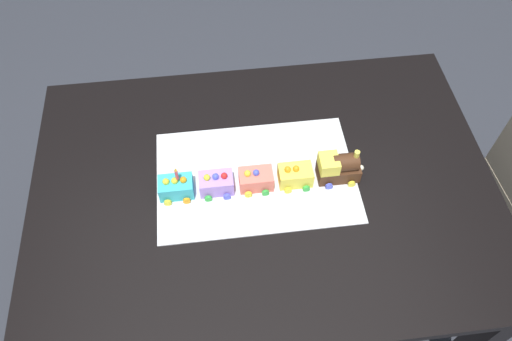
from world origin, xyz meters
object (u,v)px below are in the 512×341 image
object	(u,v)px
cake_car_hopper_coral	(256,180)
cake_car_flatbed_turquoise	(176,188)
dining_table	(263,203)
birthday_candle	(176,175)
cake_car_caboose_lemon	(295,176)
cake_locomotive	(339,168)
cake_car_gondola_lavender	(216,184)

from	to	relation	value
cake_car_hopper_coral	cake_car_flatbed_turquoise	size ratio (longest dim) A/B	1.00
dining_table	birthday_candle	world-z (taller)	birthday_candle
cake_car_hopper_coral	cake_car_caboose_lemon	bearing A→B (deg)	180.00
dining_table	cake_locomotive	size ratio (longest dim) A/B	10.00
cake_car_flatbed_turquoise	birthday_candle	bearing A→B (deg)	-180.00
cake_locomotive	cake_car_hopper_coral	world-z (taller)	cake_locomotive
dining_table	cake_car_gondola_lavender	size ratio (longest dim) A/B	14.00
cake_car_gondola_lavender	cake_car_flatbed_turquoise	world-z (taller)	same
cake_locomotive	cake_car_hopper_coral	distance (m)	0.25
cake_car_gondola_lavender	birthday_candle	distance (m)	0.13
cake_car_gondola_lavender	cake_car_flatbed_turquoise	xyz separation A→B (m)	(0.12, 0.00, 0.00)
birthday_candle	cake_car_flatbed_turquoise	bearing A→B (deg)	0.00
cake_car_caboose_lemon	cake_car_hopper_coral	distance (m)	0.12
dining_table	birthday_candle	bearing A→B (deg)	0.87
cake_car_hopper_coral	cake_car_gondola_lavender	world-z (taller)	same
dining_table	cake_locomotive	world-z (taller)	cake_locomotive
cake_car_caboose_lemon	birthday_candle	xyz separation A→B (m)	(0.34, -0.00, 0.07)
cake_locomotive	cake_car_caboose_lemon	size ratio (longest dim) A/B	1.40
dining_table	cake_car_gondola_lavender	bearing A→B (deg)	1.54
dining_table	cake_locomotive	xyz separation A→B (m)	(-0.22, 0.00, 0.16)
birthday_candle	cake_car_gondola_lavender	bearing A→B (deg)	180.00
cake_locomotive	cake_car_gondola_lavender	world-z (taller)	cake_locomotive
cake_locomotive	birthday_candle	distance (m)	0.48
cake_locomotive	cake_car_caboose_lemon	bearing A→B (deg)	0.00
cake_car_flatbed_turquoise	cake_car_caboose_lemon	bearing A→B (deg)	-180.00
cake_car_flatbed_turquoise	cake_car_gondola_lavender	bearing A→B (deg)	180.00
cake_car_caboose_lemon	birthday_candle	bearing A→B (deg)	-0.00
cake_car_caboose_lemon	cake_car_hopper_coral	size ratio (longest dim) A/B	1.00
birthday_candle	cake_car_caboose_lemon	bearing A→B (deg)	180.00
cake_locomotive	birthday_candle	bearing A→B (deg)	0.00
cake_car_caboose_lemon	cake_car_hopper_coral	bearing A→B (deg)	0.00
cake_car_gondola_lavender	cake_car_flatbed_turquoise	size ratio (longest dim) A/B	1.00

